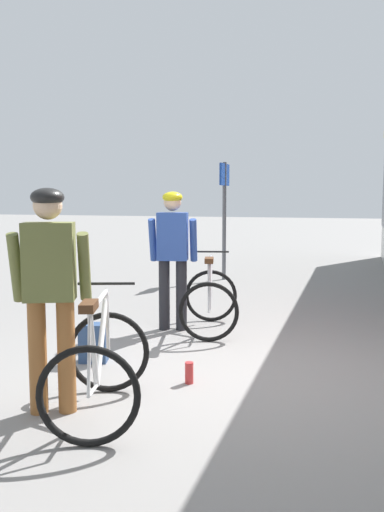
{
  "coord_description": "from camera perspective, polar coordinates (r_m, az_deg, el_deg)",
  "views": [
    {
      "loc": [
        0.95,
        -4.76,
        1.69
      ],
      "look_at": [
        -0.74,
        0.72,
        1.05
      ],
      "focal_mm": 36.97,
      "sensor_mm": 36.0,
      "label": 1
    }
  ],
  "objects": [
    {
      "name": "ground_plane",
      "position": [
        5.14,
        5.64,
        -12.86
      ],
      "size": [
        80.0,
        80.0,
        0.0
      ],
      "primitive_type": "plane",
      "color": "gray"
    },
    {
      "name": "platform_sign_post",
      "position": [
        10.82,
        3.53,
        5.99
      ],
      "size": [
        0.08,
        0.7,
        2.4
      ],
      "color": "#595B60",
      "rests_on": "ground"
    },
    {
      "name": "cyclist_far_in_olive",
      "position": [
        4.2,
        -15.12,
        -2.55
      ],
      "size": [
        0.66,
        0.48,
        1.76
      ],
      "color": "#935B2D",
      "rests_on": "ground"
    },
    {
      "name": "bicycle_far_white",
      "position": [
        4.19,
        -9.99,
        -11.63
      ],
      "size": [
        1.01,
        1.24,
        0.99
      ],
      "color": "black",
      "rests_on": "ground"
    },
    {
      "name": "backpack_on_platform",
      "position": [
        5.58,
        -10.62,
        -9.22
      ],
      "size": [
        0.32,
        0.25,
        0.4
      ],
      "primitive_type": "cube",
      "rotation": [
        0.0,
        0.0,
        0.28
      ],
      "color": "navy",
      "rests_on": "ground"
    },
    {
      "name": "bicycle_near_silver",
      "position": [
        6.68,
        1.95,
        -4.75
      ],
      "size": [
        0.94,
        1.21,
        0.99
      ],
      "color": "black",
      "rests_on": "ground"
    },
    {
      "name": "cyclist_near_in_blue",
      "position": [
        6.66,
        -2.1,
        0.88
      ],
      "size": [
        0.65,
        0.39,
        1.76
      ],
      "color": "#232328",
      "rests_on": "ground"
    },
    {
      "name": "water_bottle_near_the_bikes",
      "position": [
        4.91,
        -0.31,
        -12.52
      ],
      "size": [
        0.08,
        0.08,
        0.2
      ],
      "primitive_type": "cylinder",
      "color": "red",
      "rests_on": "ground"
    }
  ]
}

